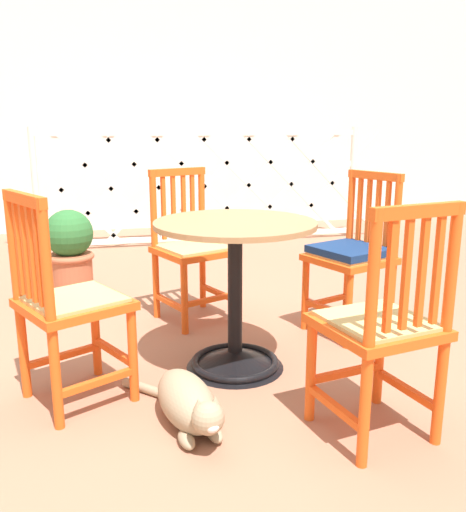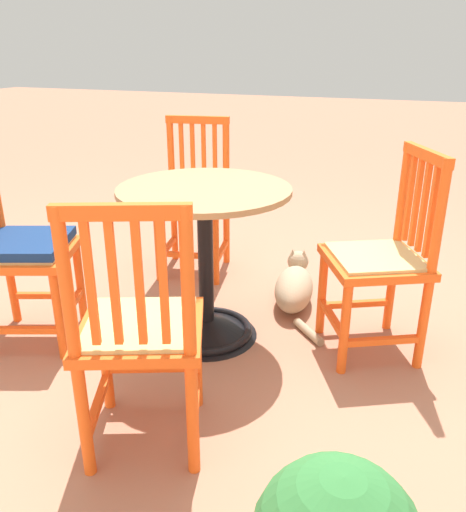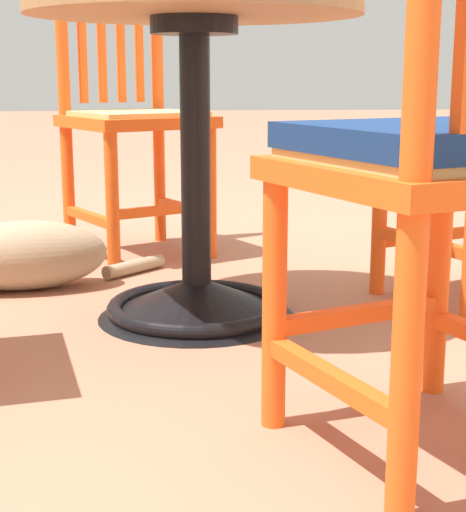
{
  "view_description": "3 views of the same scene",
  "coord_description": "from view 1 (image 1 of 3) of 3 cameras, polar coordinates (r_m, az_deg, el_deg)",
  "views": [
    {
      "loc": [
        -0.47,
        -2.34,
        1.16
      ],
      "look_at": [
        0.13,
        0.16,
        0.54
      ],
      "focal_mm": 37.79,
      "sensor_mm": 36.0,
      "label": 1
    },
    {
      "loc": [
        -0.78,
        2.06,
        1.3
      ],
      "look_at": [
        -0.05,
        0.12,
        0.46
      ],
      "focal_mm": 36.7,
      "sensor_mm": 36.0,
      "label": 2
    },
    {
      "loc": [
        2.01,
        -0.06,
        0.57
      ],
      "look_at": [
        0.04,
        0.14,
        0.13
      ],
      "focal_mm": 57.21,
      "sensor_mm": 36.0,
      "label": 3
    }
  ],
  "objects": [
    {
      "name": "orange_chair_by_planter",
      "position": [
        3.1,
        12.52,
        -0.0
      ],
      "size": [
        0.52,
        0.52,
        0.91
      ],
      "color": "#EA5619",
      "rests_on": "ground_plane"
    },
    {
      "name": "tabby_cat",
      "position": [
        2.2,
        -4.7,
        -15.39
      ],
      "size": [
        0.38,
        0.7,
        0.23
      ],
      "color": "#9E896B",
      "rests_on": "ground_plane"
    },
    {
      "name": "ground_plane",
      "position": [
        2.66,
        -1.92,
        -12.29
      ],
      "size": [
        24.0,
        24.0,
        0.0
      ],
      "primitive_type": "plane",
      "color": "#A36B51"
    },
    {
      "name": "orange_chair_at_corner",
      "position": [
        3.25,
        -4.46,
        0.67
      ],
      "size": [
        0.52,
        0.52,
        0.91
      ],
      "color": "#EA5619",
      "rests_on": "ground_plane"
    },
    {
      "name": "terracotta_planter",
      "position": [
        3.8,
        -16.85,
        0.35
      ],
      "size": [
        0.32,
        0.32,
        0.62
      ],
      "color": "#B25B3D",
      "rests_on": "ground_plane"
    },
    {
      "name": "lattice_fence_panel",
      "position": [
        5.42,
        -3.04,
        7.39
      ],
      "size": [
        3.78,
        0.06,
        1.15
      ],
      "color": "silver",
      "rests_on": "ground_plane"
    },
    {
      "name": "orange_chair_facing_out",
      "position": [
        2.07,
        15.45,
        -7.41
      ],
      "size": [
        0.47,
        0.47,
        0.91
      ],
      "color": "#EA5619",
      "rests_on": "ground_plane"
    },
    {
      "name": "cafe_table",
      "position": [
        2.61,
        0.21,
        -5.98
      ],
      "size": [
        0.76,
        0.76,
        0.73
      ],
      "color": "black",
      "rests_on": "ground_plane"
    },
    {
      "name": "building_wall_backdrop",
      "position": [
        6.39,
        -9.6,
        15.55
      ],
      "size": [
        10.0,
        0.2,
        2.8
      ],
      "primitive_type": "cube",
      "color": "silver",
      "rests_on": "ground_plane"
    },
    {
      "name": "orange_chair_near_fence",
      "position": [
        2.35,
        -17.1,
        -5.0
      ],
      "size": [
        0.54,
        0.54,
        0.91
      ],
      "color": "#EA5619",
      "rests_on": "ground_plane"
    }
  ]
}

